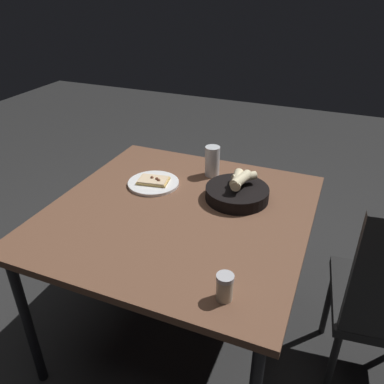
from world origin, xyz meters
TOP-DOWN VIEW (x-y plane):
  - ground at (0.00, 0.00)m, footprint 8.00×8.00m
  - dining_table at (0.00, 0.00)m, footprint 1.06×1.07m
  - pizza_plate at (0.20, -0.16)m, footprint 0.24×0.24m
  - bread_basket at (-0.20, -0.18)m, footprint 0.27×0.27m
  - beer_glass at (-0.02, -0.36)m, footprint 0.07×0.07m
  - pepper_shaker at (-0.33, 0.41)m, footprint 0.05×0.05m

SIDE VIEW (x-z plane):
  - ground at x=0.00m, z-range 0.00..0.00m
  - dining_table at x=0.00m, z-range 0.31..1.04m
  - pizza_plate at x=0.20m, z-range 0.72..0.76m
  - bread_basket at x=-0.20m, z-range 0.70..0.83m
  - pepper_shaker at x=-0.33m, z-range 0.72..0.81m
  - beer_glass at x=-0.02m, z-range 0.72..0.87m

